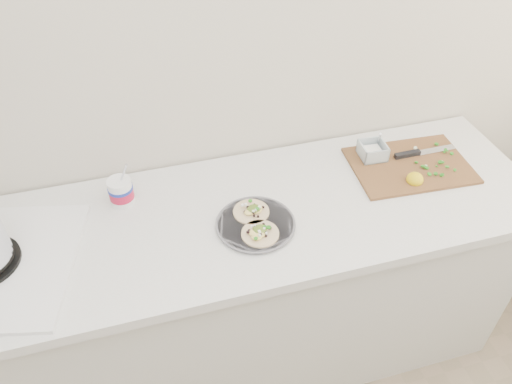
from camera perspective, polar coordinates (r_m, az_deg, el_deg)
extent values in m
cube|color=beige|center=(1.72, -9.18, 13.41)|extent=(3.50, 0.05, 2.60)
cube|color=silver|center=(2.07, -5.25, -12.26)|extent=(2.40, 0.62, 0.86)
cube|color=silver|center=(1.72, -6.03, -3.92)|extent=(2.44, 0.66, 0.04)
cylinder|color=#5D5C63|center=(1.67, -0.05, -3.74)|extent=(0.25, 0.25, 0.01)
cylinder|color=#5D5C63|center=(1.67, -0.05, -3.62)|extent=(0.27, 0.27, 0.00)
cylinder|color=white|center=(1.79, -15.18, 0.04)|extent=(0.08, 0.08, 0.10)
cylinder|color=#B51436|center=(1.79, -15.16, -0.03)|extent=(0.09, 0.09, 0.04)
cylinder|color=#192D99|center=(1.78, -15.26, 0.41)|extent=(0.09, 0.09, 0.01)
cube|color=brown|center=(2.00, 17.17, 2.93)|extent=(0.46, 0.34, 0.01)
cube|color=white|center=(1.99, 13.16, 4.45)|extent=(0.06, 0.06, 0.03)
ellipsoid|color=yellow|center=(1.91, 17.75, 1.58)|extent=(0.06, 0.06, 0.05)
cube|color=silver|center=(2.10, 19.82, 4.53)|extent=(0.16, 0.03, 0.00)
cube|color=black|center=(2.03, 16.92, 4.15)|extent=(0.11, 0.02, 0.02)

